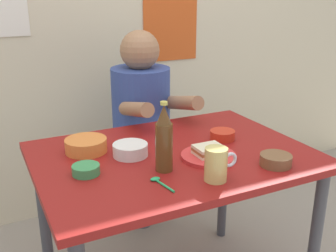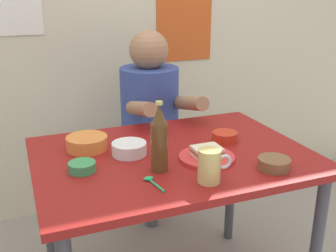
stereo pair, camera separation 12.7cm
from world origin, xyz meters
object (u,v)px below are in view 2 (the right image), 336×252
(dining_table, at_px, (172,174))
(stool, at_px, (151,173))
(sandwich, at_px, (207,151))
(person_seated, at_px, (150,105))
(beer_bottle, at_px, (159,140))
(dip_bowl_green, at_px, (82,166))
(beer_mug, at_px, (210,166))
(plate_orange, at_px, (207,157))

(dining_table, height_order, stool, dining_table)
(dining_table, relative_size, sandwich, 10.00)
(person_seated, bearing_deg, beer_bottle, -106.59)
(sandwich, distance_m, dip_bowl_green, 0.48)
(sandwich, distance_m, beer_mug, 0.20)
(stool, xyz_separation_m, sandwich, (-0.02, -0.74, 0.42))
(beer_bottle, bearing_deg, beer_mug, -50.04)
(beer_mug, bearing_deg, beer_bottle, 129.96)
(person_seated, relative_size, dip_bowl_green, 7.20)
(dining_table, bearing_deg, plate_orange, -45.98)
(stool, relative_size, dip_bowl_green, 4.50)
(dining_table, bearing_deg, beer_bottle, -128.69)
(dining_table, xyz_separation_m, dip_bowl_green, (-0.37, -0.04, 0.11))
(stool, xyz_separation_m, beer_mug, (-0.10, -0.91, 0.45))
(dip_bowl_green, bearing_deg, beer_mug, -31.76)
(dining_table, height_order, beer_mug, beer_mug)
(beer_mug, bearing_deg, dip_bowl_green, 148.24)
(beer_mug, bearing_deg, sandwich, 66.02)
(plate_orange, distance_m, dip_bowl_green, 0.48)
(beer_mug, distance_m, beer_bottle, 0.21)
(sandwich, bearing_deg, person_seated, 88.69)
(plate_orange, height_order, sandwich, sandwich)
(sandwich, height_order, beer_bottle, beer_bottle)
(person_seated, relative_size, beer_mug, 5.71)
(sandwich, bearing_deg, dip_bowl_green, 171.86)
(plate_orange, bearing_deg, beer_bottle, -173.27)
(sandwich, relative_size, beer_mug, 0.87)
(sandwich, height_order, dip_bowl_green, sandwich)
(person_seated, height_order, beer_bottle, person_seated)
(plate_orange, xyz_separation_m, dip_bowl_green, (-0.47, 0.07, 0.01))
(person_seated, bearing_deg, beer_mug, -96.03)
(stool, distance_m, dip_bowl_green, 0.93)
(dining_table, height_order, person_seated, person_seated)
(dining_table, relative_size, plate_orange, 5.00)
(dining_table, bearing_deg, beer_mug, -85.24)
(sandwich, relative_size, beer_bottle, 0.42)
(plate_orange, height_order, dip_bowl_green, dip_bowl_green)
(dining_table, xyz_separation_m, beer_mug, (0.02, -0.28, 0.15))
(sandwich, height_order, beer_mug, beer_mug)
(dining_table, xyz_separation_m, plate_orange, (0.10, -0.11, 0.10))
(dining_table, relative_size, dip_bowl_green, 11.00)
(person_seated, relative_size, plate_orange, 3.27)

